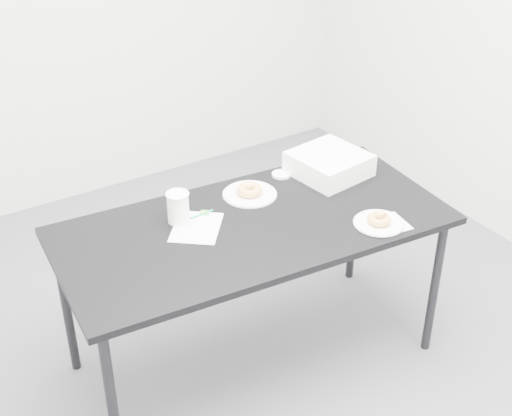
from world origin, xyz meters
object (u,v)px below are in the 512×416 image
scorecard (196,227)px  pen (202,214)px  plate_near (379,223)px  donut_far (250,190)px  bakery_box (329,164)px  donut_near (379,219)px  plate_far (250,194)px  table (254,234)px  coffee_cup (178,207)px

scorecard → pen: bearing=87.6°
plate_near → donut_far: 0.61m
plate_near → pen: bearing=142.3°
donut_far → bakery_box: bearing=-3.9°
plate_near → donut_near: size_ratio=2.13×
plate_near → donut_far: size_ratio=1.86×
donut_far → donut_near: bearing=-56.7°
pen → donut_far: 0.28m
pen → plate_near: size_ratio=0.53×
plate_far → scorecard: bearing=-161.4°
scorecard → plate_near: 0.78m
donut_near → table: bearing=146.4°
pen → plate_near: bearing=-41.7°
scorecard → donut_far: size_ratio=2.14×
scorecard → coffee_cup: (-0.04, 0.08, 0.07)m
table → scorecard: size_ratio=6.99×
scorecard → pen: 0.10m
table → plate_far: 0.25m
scorecard → donut_near: donut_near is taller
plate_near → coffee_cup: (-0.72, 0.48, 0.06)m
table → coffee_cup: 0.35m
plate_near → bakery_box: size_ratio=0.68×
pen → donut_near: donut_near is taller
pen → donut_far: bearing=4.2°
scorecard → donut_far: 0.36m
donut_far → coffee_cup: (-0.38, -0.03, 0.04)m
donut_far → table: bearing=-118.0°
coffee_cup → plate_far: bearing=4.6°
donut_near → donut_far: bearing=123.3°
plate_far → donut_far: bearing=0.0°
plate_far → donut_far: donut_far is taller
pen → donut_near: size_ratio=1.14×
scorecard → plate_near: plate_near is taller
plate_far → bakery_box: (0.43, -0.03, 0.05)m
scorecard → plate_near: (0.68, -0.40, 0.00)m
donut_far → coffee_cup: 0.38m
scorecard → plate_far: plate_far is taller
donut_near → plate_near: bearing=0.0°
plate_near → plate_far: (-0.34, 0.51, -0.00)m
scorecard → pen: pen is taller
pen → donut_far: (0.27, 0.04, 0.02)m
plate_far → coffee_cup: bearing=-175.4°
scorecard → bakery_box: size_ratio=0.78×
donut_far → plate_far: bearing=0.0°
plate_near → donut_near: (0.00, 0.00, 0.02)m
plate_far → bakery_box: bearing=-3.9°
table → plate_near: plate_near is taller
pen → plate_far: 0.28m
donut_far → scorecard: bearing=-161.4°
scorecard → plate_far: size_ratio=1.00×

